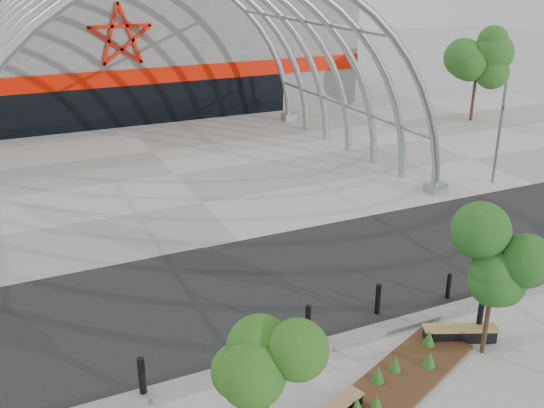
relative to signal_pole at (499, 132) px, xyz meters
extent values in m
plane|color=gray|center=(-13.39, -7.99, -2.50)|extent=(140.00, 140.00, 0.00)
cube|color=black|center=(-13.39, -4.49, -2.49)|extent=(140.00, 7.00, 0.02)
cube|color=gray|center=(-13.39, 7.51, -2.48)|extent=(60.00, 17.00, 0.04)
cube|color=slate|center=(-13.39, -8.24, -2.44)|extent=(60.00, 0.50, 0.12)
cube|color=slate|center=(-13.39, 25.51, 1.50)|extent=(34.00, 15.00, 8.00)
cube|color=black|center=(-13.39, 18.06, -1.20)|extent=(22.00, 0.25, 2.60)
cube|color=red|center=(-13.39, 18.06, 0.60)|extent=(34.00, 0.30, 1.00)
torus|color=#979CA2|center=(-13.39, 0.01, -2.50)|extent=(20.36, 0.36, 20.36)
torus|color=#979CA2|center=(-13.39, 2.51, -2.50)|extent=(20.36, 0.36, 20.36)
torus|color=#979CA2|center=(-13.39, 5.01, -2.50)|extent=(20.36, 0.36, 20.36)
torus|color=#979CA2|center=(-13.39, 7.51, -2.50)|extent=(20.36, 0.36, 20.36)
torus|color=#979CA2|center=(-13.39, 10.01, -2.50)|extent=(20.36, 0.36, 20.36)
torus|color=#979CA2|center=(-13.39, 12.51, -2.50)|extent=(20.36, 0.36, 20.36)
torus|color=#979CA2|center=(-13.39, 15.01, -2.50)|extent=(20.36, 0.36, 20.36)
cylinder|color=#979CA2|center=(-3.73, 7.51, 0.09)|extent=(0.20, 15.00, 0.20)
cylinder|color=#979CA2|center=(-6.32, 7.51, 4.57)|extent=(0.20, 15.00, 0.20)
cube|color=#979CA2|center=(-3.39, 0.01, -2.25)|extent=(0.80, 0.80, 0.50)
cube|color=#979CA2|center=(-3.39, 15.01, -2.25)|extent=(0.80, 0.80, 0.50)
cube|color=#372213|center=(-12.69, -10.26, -2.45)|extent=(5.07, 3.31, 0.09)
cone|color=#2A621F|center=(-13.99, -11.03, -2.19)|extent=(0.34, 0.34, 0.42)
cone|color=#2A621F|center=(-12.71, -9.96, -2.19)|extent=(0.34, 0.34, 0.42)
cone|color=#2A621F|center=(-11.80, -10.18, -2.19)|extent=(0.34, 0.34, 0.42)
cone|color=#2A621F|center=(-13.35, -10.14, -2.19)|extent=(0.34, 0.34, 0.42)
cone|color=#2A621F|center=(-11.21, -9.42, -2.19)|extent=(0.34, 0.34, 0.42)
cone|color=#2A621F|center=(-14.44, -10.92, -2.19)|extent=(0.34, 0.34, 0.42)
cylinder|color=slate|center=(0.00, 0.00, -0.11)|extent=(0.13, 0.13, 4.78)
imported|color=black|center=(0.00, 0.00, 0.94)|extent=(0.31, 0.67, 0.13)
ellipsoid|color=#214F10|center=(-16.88, -11.30, -0.13)|extent=(1.44, 1.44, 1.83)
cylinder|color=black|center=(-10.03, -10.20, -1.54)|extent=(0.13, 0.13, 1.92)
ellipsoid|color=#113D14|center=(-10.03, -10.20, 0.20)|extent=(1.58, 1.58, 2.09)
cube|color=black|center=(-14.41, -10.59, -2.31)|extent=(0.23, 0.42, 0.37)
cube|color=black|center=(-10.23, -9.52, -2.33)|extent=(1.96, 1.13, 0.34)
cube|color=black|center=(-10.91, -9.22, -2.30)|extent=(0.28, 0.44, 0.39)
cube|color=black|center=(-9.55, -9.81, -2.30)|extent=(0.28, 0.44, 0.39)
cube|color=olive|center=(-10.23, -9.52, -2.10)|extent=(2.03, 1.21, 0.06)
cylinder|color=black|center=(-18.72, -8.17, -1.95)|extent=(0.18, 0.18, 1.09)
cylinder|color=black|center=(-13.94, -7.57, -2.01)|extent=(0.16, 0.16, 0.97)
cylinder|color=black|center=(-11.52, -7.41, -2.00)|extent=(0.16, 0.16, 0.98)
cylinder|color=black|center=(-9.62, -9.57, -1.98)|extent=(0.16, 0.16, 1.03)
cylinder|color=black|center=(-9.03, -7.58, -2.07)|extent=(0.14, 0.14, 0.86)
cylinder|color=#301F16|center=(7.61, 10.01, -0.98)|extent=(0.20, 0.20, 3.03)
ellipsoid|color=#1D4C18|center=(7.61, 10.01, 1.77)|extent=(2.70, 2.70, 3.30)
camera|label=1|loc=(-20.88, -20.22, 7.22)|focal=40.00mm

